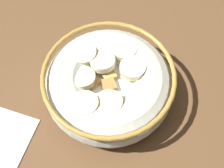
{
  "coord_description": "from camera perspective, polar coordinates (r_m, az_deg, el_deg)",
  "views": [
    {
      "loc": [
        0.4,
        18.22,
        36.65
      ],
      "look_at": [
        0.0,
        0.0,
        3.0
      ],
      "focal_mm": 48.53,
      "sensor_mm": 36.0,
      "label": 1
    }
  ],
  "objects": [
    {
      "name": "ground_plane",
      "position": [
        0.42,
        -0.0,
        -2.61
      ],
      "size": [
        108.38,
        108.38,
        2.0
      ],
      "primitive_type": "cube",
      "color": "brown"
    },
    {
      "name": "cereal_bowl",
      "position": [
        0.38,
        -0.02,
        0.02
      ],
      "size": [
        16.43,
        16.43,
        5.7
      ],
      "color": "beige",
      "rests_on": "ground_plane"
    }
  ]
}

